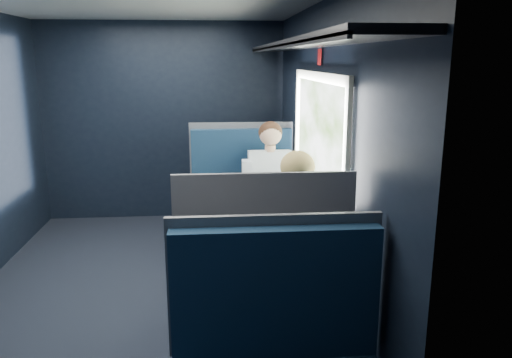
{
  "coord_description": "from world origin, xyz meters",
  "views": [
    {
      "loc": [
        0.57,
        -3.82,
        1.88
      ],
      "look_at": [
        0.9,
        0.0,
        0.95
      ],
      "focal_mm": 35.0,
      "sensor_mm": 36.0,
      "label": 1
    }
  ],
  "objects": [
    {
      "name": "laptop",
      "position": [
        1.35,
        -0.02,
        0.81
      ],
      "size": [
        0.29,
        0.36,
        0.24
      ],
      "color": "silver",
      "rests_on": "table"
    },
    {
      "name": "cup",
      "position": [
        1.32,
        0.32,
        0.79
      ],
      "size": [
        0.08,
        0.08,
        0.1
      ],
      "primitive_type": "cylinder",
      "color": "white",
      "rests_on": "table"
    },
    {
      "name": "woman",
      "position": [
        1.1,
        -0.71,
        0.73
      ],
      "size": [
        0.53,
        0.56,
        1.32
      ],
      "color": "black",
      "rests_on": "ground"
    },
    {
      "name": "bottle_small",
      "position": [
        1.33,
        0.33,
        0.84
      ],
      "size": [
        0.07,
        0.07,
        0.22
      ],
      "color": "silver",
      "rests_on": "table"
    },
    {
      "name": "seat_bay_far",
      "position": [
        0.85,
        -0.87,
        0.41
      ],
      "size": [
        1.04,
        0.62,
        1.26
      ],
      "color": "#0D223B",
      "rests_on": "ground"
    },
    {
      "name": "table",
      "position": [
        1.03,
        0.0,
        0.66
      ],
      "size": [
        0.62,
        1.0,
        0.74
      ],
      "color": "#54565E",
      "rests_on": "ground"
    },
    {
      "name": "room_shell",
      "position": [
        0.02,
        0.0,
        1.48
      ],
      "size": [
        3.0,
        4.4,
        2.4
      ],
      "color": "black",
      "rests_on": "ground"
    },
    {
      "name": "man",
      "position": [
        1.1,
        0.7,
        0.72
      ],
      "size": [
        0.53,
        0.56,
        1.32
      ],
      "color": "black",
      "rests_on": "ground"
    },
    {
      "name": "papers",
      "position": [
        0.93,
        -0.1,
        0.74
      ],
      "size": [
        0.57,
        0.78,
        0.01
      ],
      "primitive_type": "cube",
      "rotation": [
        0.0,
        0.0,
        -0.08
      ],
      "color": "white",
      "rests_on": "table"
    },
    {
      "name": "seat_row_front",
      "position": [
        0.85,
        1.8,
        0.41
      ],
      "size": [
        1.04,
        0.51,
        1.16
      ],
      "color": "#0D223B",
      "rests_on": "ground"
    },
    {
      "name": "ground",
      "position": [
        0.0,
        0.0,
        -0.01
      ],
      "size": [
        2.8,
        4.2,
        0.01
      ],
      "primitive_type": "cube",
      "color": "black"
    },
    {
      "name": "seat_bay_near",
      "position": [
        0.84,
        0.87,
        0.42
      ],
      "size": [
        1.04,
        0.62,
        1.26
      ],
      "color": "#0D223B",
      "rests_on": "ground"
    }
  ]
}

